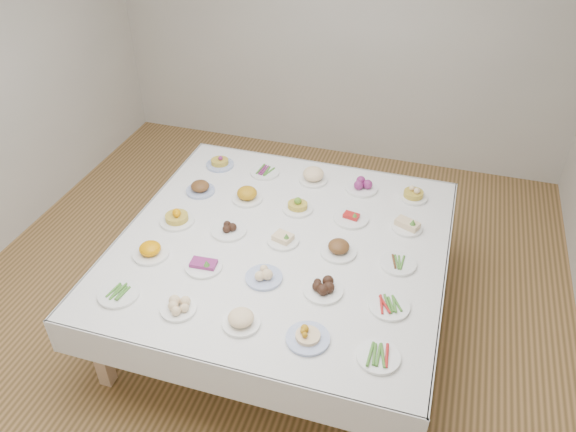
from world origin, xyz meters
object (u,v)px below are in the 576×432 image
(dish_0, at_px, (119,293))
(display_table, at_px, (282,249))
(dish_24, at_px, (414,192))
(dish_12, at_px, (283,238))

(dish_0, bearing_deg, display_table, 44.65)
(dish_24, bearing_deg, dish_12, -134.74)
(dish_0, bearing_deg, dish_24, 44.86)
(display_table, distance_m, dish_24, 1.20)
(dish_0, relative_size, dish_24, 1.16)
(display_table, distance_m, dish_0, 1.19)
(display_table, height_order, dish_24, dish_24)
(dish_0, xyz_separation_m, dish_12, (0.86, 0.84, 0.02))
(display_table, height_order, dish_12, dish_12)
(display_table, relative_size, dish_24, 10.34)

